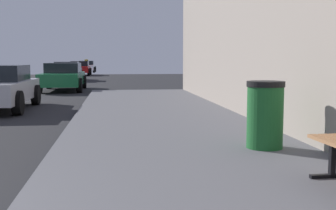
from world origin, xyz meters
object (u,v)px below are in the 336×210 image
at_px(car_black, 67,71).
at_px(car_red, 80,68).
at_px(car_white, 86,66).
at_px(car_green, 63,76).
at_px(trash_bin, 265,114).

relative_size(car_black, car_red, 1.02).
distance_m(car_red, car_white, 8.53).
distance_m(car_green, car_black, 9.72).
xyz_separation_m(trash_bin, car_red, (-5.29, 34.16, 0.00)).
height_order(trash_bin, car_white, car_white).
xyz_separation_m(car_green, car_red, (-0.75, 19.63, -0.00)).
bearing_deg(car_white, car_black, 89.59).
xyz_separation_m(car_green, car_black, (-0.85, 9.68, -0.00)).
bearing_deg(car_white, car_red, 89.73).
bearing_deg(car_black, car_red, -90.53).
relative_size(trash_bin, car_green, 0.22).
xyz_separation_m(car_black, car_white, (0.13, 18.47, 0.00)).
bearing_deg(car_red, car_white, -90.27).
bearing_deg(car_red, car_black, 89.47).
height_order(car_green, car_black, same).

